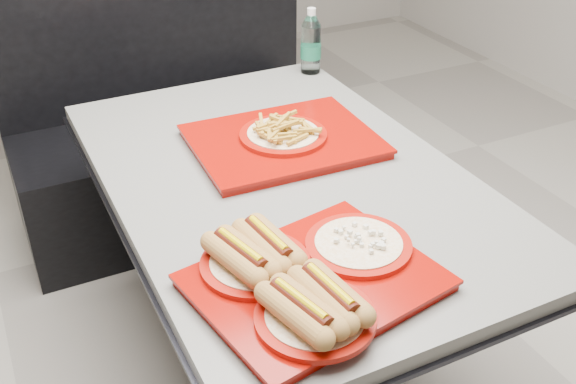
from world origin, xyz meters
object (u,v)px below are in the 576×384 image
water_bottle (311,45)px  booth_bench (171,127)px  diner_table (286,225)px  tray_near (306,276)px  tray_far (283,137)px

water_bottle → booth_bench: bearing=129.9°
diner_table → tray_near: tray_near is taller
diner_table → booth_bench: (0.00, 1.09, -0.18)m
diner_table → booth_bench: bearing=90.0°
tray_near → diner_table: bearing=68.9°
tray_far → water_bottle: bearing=54.2°
booth_bench → tray_near: size_ratio=2.50×
diner_table → tray_near: bearing=-111.1°
booth_bench → tray_far: size_ratio=2.54×
diner_table → water_bottle: bearing=56.8°
booth_bench → water_bottle: booth_bench is taller
tray_near → water_bottle: 1.21m
tray_far → water_bottle: size_ratio=2.30×
tray_near → tray_far: (0.24, 0.59, -0.01)m
diner_table → booth_bench: booth_bench is taller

